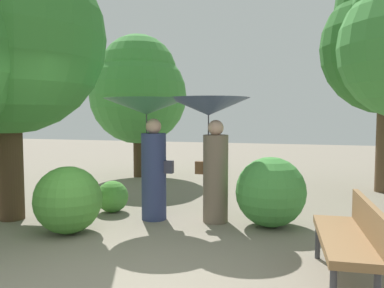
{
  "coord_description": "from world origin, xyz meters",
  "views": [
    {
      "loc": [
        1.82,
        -3.22,
        1.68
      ],
      "look_at": [
        0.0,
        3.02,
        1.2
      ],
      "focal_mm": 36.12,
      "sensor_mm": 36.0,
      "label": 1
    }
  ],
  "objects_px": {
    "person_left": "(149,129)",
    "park_bench": "(352,234)",
    "person_right": "(211,129)",
    "tree_mid_left": "(5,20)",
    "tree_near_left": "(138,89)"
  },
  "relations": [
    {
      "from": "person_left",
      "to": "person_right",
      "type": "height_order",
      "value": "person_right"
    },
    {
      "from": "person_left",
      "to": "tree_near_left",
      "type": "xyz_separation_m",
      "value": [
        -1.94,
        3.93,
        0.94
      ]
    },
    {
      "from": "person_left",
      "to": "tree_mid_left",
      "type": "relative_size",
      "value": 0.4
    },
    {
      "from": "person_right",
      "to": "tree_mid_left",
      "type": "distance_m",
      "value": 3.64
    },
    {
      "from": "park_bench",
      "to": "tree_near_left",
      "type": "distance_m",
      "value": 7.66
    },
    {
      "from": "person_right",
      "to": "park_bench",
      "type": "relative_size",
      "value": 1.28
    },
    {
      "from": "person_right",
      "to": "park_bench",
      "type": "xyz_separation_m",
      "value": [
        1.88,
        -1.85,
        -0.95
      ]
    },
    {
      "from": "person_right",
      "to": "tree_near_left",
      "type": "height_order",
      "value": "tree_near_left"
    },
    {
      "from": "person_left",
      "to": "tree_near_left",
      "type": "distance_m",
      "value": 4.48
    },
    {
      "from": "person_left",
      "to": "tree_mid_left",
      "type": "bearing_deg",
      "value": 108.45
    },
    {
      "from": "person_right",
      "to": "park_bench",
      "type": "height_order",
      "value": "person_right"
    },
    {
      "from": "park_bench",
      "to": "tree_near_left",
      "type": "xyz_separation_m",
      "value": [
        -4.81,
        5.66,
        1.89
      ]
    },
    {
      "from": "person_left",
      "to": "park_bench",
      "type": "distance_m",
      "value": 3.48
    },
    {
      "from": "person_left",
      "to": "park_bench",
      "type": "xyz_separation_m",
      "value": [
        2.87,
        -1.73,
        -0.95
      ]
    },
    {
      "from": "park_bench",
      "to": "tree_mid_left",
      "type": "height_order",
      "value": "tree_mid_left"
    }
  ]
}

